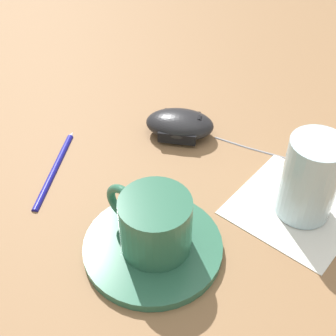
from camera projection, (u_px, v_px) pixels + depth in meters
ground_plane at (193, 190)px, 0.61m from camera, size 3.00×3.00×0.00m
saucer at (153, 247)px, 0.53m from camera, size 0.16×0.16×0.01m
coffee_cup at (154, 223)px, 0.51m from camera, size 0.11×0.08×0.07m
computer_mouse at (180, 124)px, 0.68m from camera, size 0.11×0.12×0.04m
napkin_under_glass at (295, 207)px, 0.59m from camera, size 0.18×0.18×0.00m
drinking_glass at (310, 178)px, 0.55m from camera, size 0.07×0.07×0.11m
pen at (55, 166)px, 0.64m from camera, size 0.13×0.11×0.01m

